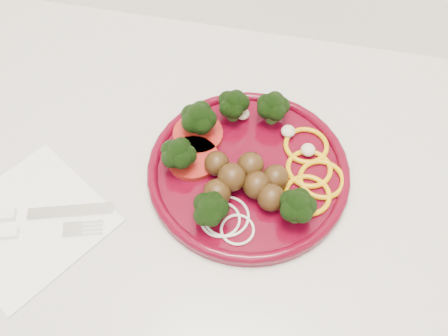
% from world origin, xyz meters
% --- Properties ---
extents(counter, '(2.40, 0.60, 0.90)m').
position_xyz_m(counter, '(0.00, 1.70, 0.45)').
color(counter, beige).
rests_on(counter, ground).
extents(plate, '(0.26, 0.26, 0.06)m').
position_xyz_m(plate, '(0.21, 1.73, 0.92)').
color(plate, '#4A0313').
rests_on(plate, counter).
extents(napkin, '(0.23, 0.23, 0.00)m').
position_xyz_m(napkin, '(-0.03, 1.60, 0.90)').
color(napkin, white).
rests_on(napkin, counter).
extents(knife, '(0.19, 0.07, 0.01)m').
position_xyz_m(knife, '(-0.06, 1.60, 0.91)').
color(knife, silver).
rests_on(knife, napkin).
extents(fork, '(0.17, 0.07, 0.01)m').
position_xyz_m(fork, '(-0.05, 1.58, 0.91)').
color(fork, white).
rests_on(fork, napkin).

